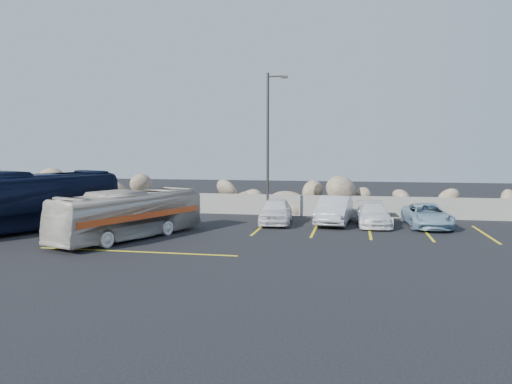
% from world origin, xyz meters
% --- Properties ---
extents(ground, '(90.00, 90.00, 0.00)m').
position_xyz_m(ground, '(0.00, 0.00, 0.00)').
color(ground, black).
rests_on(ground, ground).
extents(seawall, '(60.00, 0.40, 1.20)m').
position_xyz_m(seawall, '(0.00, 12.00, 0.60)').
color(seawall, gray).
rests_on(seawall, ground).
extents(riprap_pile, '(54.00, 2.80, 2.60)m').
position_xyz_m(riprap_pile, '(0.00, 13.20, 1.30)').
color(riprap_pile, '#856E57').
rests_on(riprap_pile, ground).
extents(parking_lines, '(18.16, 9.36, 0.01)m').
position_xyz_m(parking_lines, '(4.64, 5.57, 0.01)').
color(parking_lines, yellow).
rests_on(parking_lines, ground).
extents(lamppost, '(1.14, 0.18, 8.00)m').
position_xyz_m(lamppost, '(2.56, 9.50, 4.30)').
color(lamppost, '#312F2C').
rests_on(lamppost, ground).
extents(vintage_bus, '(4.46, 7.78, 2.13)m').
position_xyz_m(vintage_bus, '(-2.45, 2.83, 1.07)').
color(vintage_bus, beige).
rests_on(vintage_bus, ground).
extents(tour_coach, '(6.53, 10.40, 2.88)m').
position_xyz_m(tour_coach, '(-8.44, 3.20, 1.44)').
color(tour_coach, black).
rests_on(tour_coach, ground).
extents(car_a, '(1.89, 4.06, 1.35)m').
position_xyz_m(car_a, '(3.13, 8.37, 0.67)').
color(car_a, white).
rests_on(car_a, ground).
extents(car_b, '(1.92, 4.52, 1.45)m').
position_xyz_m(car_b, '(6.15, 8.89, 0.72)').
color(car_b, silver).
rests_on(car_b, ground).
extents(car_c, '(1.90, 4.09, 1.16)m').
position_xyz_m(car_c, '(8.13, 8.63, 0.58)').
color(car_c, white).
rests_on(car_c, ground).
extents(car_d, '(2.29, 4.40, 1.18)m').
position_xyz_m(car_d, '(10.75, 8.67, 0.59)').
color(car_d, '#89ACC2').
rests_on(car_d, ground).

